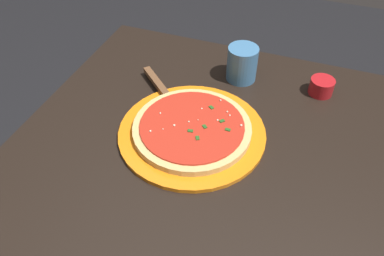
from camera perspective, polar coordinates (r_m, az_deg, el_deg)
restaurant_table at (r=0.99m, az=1.43°, el=-8.51°), size 0.86×0.86×0.74m
serving_plate at (r=0.90m, az=0.00°, el=-0.67°), size 0.34×0.34×0.01m
pizza at (r=0.89m, az=0.00°, el=0.02°), size 0.28×0.28×0.02m
pizza_server at (r=1.01m, az=-4.39°, el=5.56°), size 0.18×0.19×0.01m
cup_tall_drink at (r=1.06m, az=7.42°, el=9.42°), size 0.08×0.08×0.10m
cup_small_sauce at (r=1.06m, az=18.60°, el=5.83°), size 0.06×0.06×0.04m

